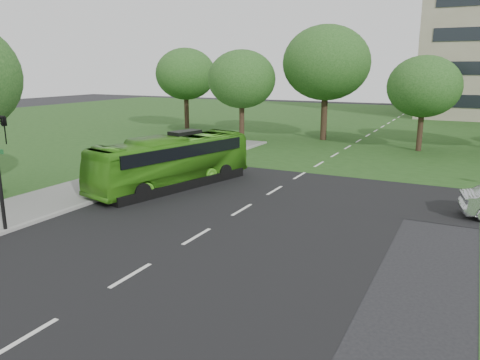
{
  "coord_description": "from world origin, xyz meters",
  "views": [
    {
      "loc": [
        9.36,
        -12.8,
        6.48
      ],
      "look_at": [
        0.2,
        5.41,
        1.6
      ],
      "focal_mm": 35.0,
      "sensor_mm": 36.0,
      "label": 1
    }
  ],
  "objects": [
    {
      "name": "tree_park_b",
      "position": [
        -3.13,
        29.26,
        6.95
      ],
      "size": [
        7.86,
        7.86,
        10.3
      ],
      "color": "black",
      "rests_on": "ground"
    },
    {
      "name": "bus",
      "position": [
        -5.5,
        8.33,
        1.42
      ],
      "size": [
        4.8,
        10.48,
        2.84
      ],
      "primitive_type": "imported",
      "rotation": [
        0.0,
        0.0,
        -0.25
      ],
      "color": "#459A1E",
      "rests_on": "ground"
    },
    {
      "name": "tree_park_a",
      "position": [
        -9.82,
        25.71,
        5.52
      ],
      "size": [
        6.13,
        6.13,
        8.14
      ],
      "color": "black",
      "rests_on": "ground"
    },
    {
      "name": "street_surfaces",
      "position": [
        -0.38,
        22.75,
        0.03
      ],
      "size": [
        120.0,
        120.0,
        0.15
      ],
      "color": "black",
      "rests_on": "ground"
    },
    {
      "name": "tree_park_f",
      "position": [
        -19.11,
        30.75,
        5.87
      ],
      "size": [
        6.47,
        6.47,
        8.64
      ],
      "color": "black",
      "rests_on": "ground"
    },
    {
      "name": "traffic_light",
      "position": [
        -7.04,
        -1.04,
        3.07
      ],
      "size": [
        0.84,
        0.25,
        5.23
      ],
      "rotation": [
        0.0,
        0.0,
        -0.26
      ],
      "color": "black",
      "rests_on": "ground"
    },
    {
      "name": "ground",
      "position": [
        0.0,
        0.0,
        0.0
      ],
      "size": [
        160.0,
        160.0,
        0.0
      ],
      "primitive_type": "plane",
      "color": "black",
      "rests_on": "ground"
    },
    {
      "name": "tree_park_c",
      "position": [
        5.51,
        26.86,
        5.09
      ],
      "size": [
        5.65,
        5.65,
        7.5
      ],
      "color": "black",
      "rests_on": "ground"
    }
  ]
}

